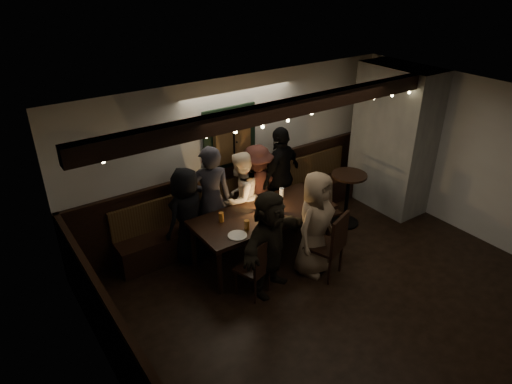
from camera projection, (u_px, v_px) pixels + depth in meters
room at (330, 173)px, 7.42m from camera, size 6.02×5.01×2.62m
dining_table at (263, 217)px, 6.89m from camera, size 2.19×0.94×0.95m
chair_near_left at (258, 265)px, 6.17m from camera, size 0.52×0.52×0.90m
chair_near_right at (331, 242)px, 6.52m from camera, size 0.61×0.61×1.04m
chair_end at (322, 208)px, 7.61m from camera, size 0.44×0.44×0.86m
high_top at (348, 193)px, 7.83m from camera, size 0.60×0.60×0.96m
person_a at (187, 215)px, 6.85m from camera, size 0.86×0.72×1.52m
person_b at (211, 200)px, 7.00m from camera, size 0.75×0.60×1.78m
person_c at (240, 197)px, 7.33m from camera, size 0.91×0.82×1.54m
person_d at (257, 188)px, 7.65m from camera, size 1.09×0.79×1.52m
person_e at (281, 175)px, 7.82m from camera, size 1.11×0.75×1.75m
person_f at (270, 243)px, 6.18m from camera, size 1.49×0.90×1.54m
person_g at (315, 224)px, 6.54m from camera, size 0.91×0.74×1.60m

